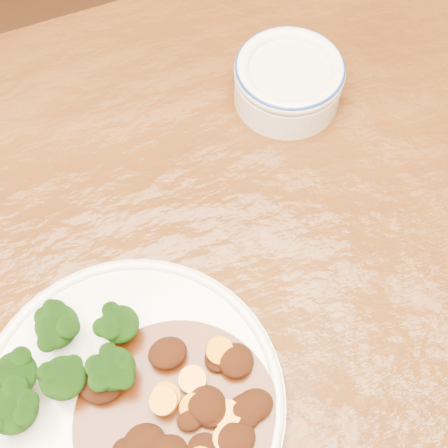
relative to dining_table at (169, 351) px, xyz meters
name	(u,v)px	position (x,y,z in m)	size (l,w,h in m)	color
ground	(194,447)	(0.00, 0.00, -0.67)	(4.00, 4.00, 0.00)	#402710
dining_table	(169,351)	(0.00, 0.00, 0.00)	(1.54, 0.97, 0.75)	#532D0E
dinner_plate	(129,403)	(-0.05, -0.06, 0.09)	(0.29, 0.29, 0.02)	white
broccoli_florets	(60,362)	(-0.10, -0.02, 0.12)	(0.15, 0.10, 0.05)	#66954D
mince_stew	(186,417)	(-0.01, -0.09, 0.10)	(0.19, 0.19, 0.03)	#431907
dip_bowl	(288,80)	(0.22, 0.23, 0.11)	(0.13, 0.13, 0.06)	silver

